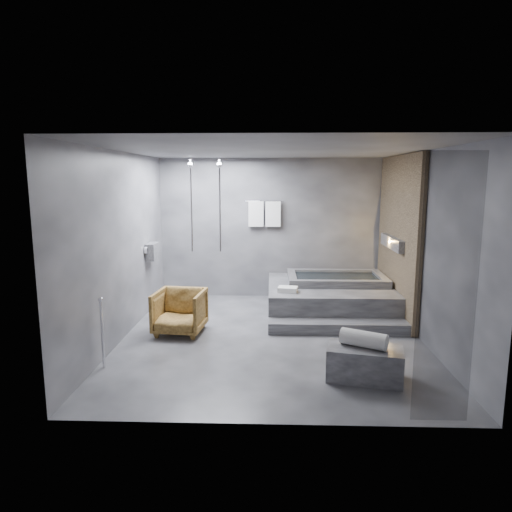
{
  "coord_description": "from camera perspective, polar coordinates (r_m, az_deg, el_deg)",
  "views": [
    {
      "loc": [
        -0.0,
        -6.67,
        2.4
      ],
      "look_at": [
        -0.25,
        0.3,
        1.21
      ],
      "focal_mm": 32.0,
      "sensor_mm": 36.0,
      "label": 1
    }
  ],
  "objects": [
    {
      "name": "room",
      "position": [
        6.96,
        5.28,
        4.11
      ],
      "size": [
        5.0,
        5.04,
        2.82
      ],
      "color": "#2E2E31",
      "rests_on": "ground"
    },
    {
      "name": "driftwood_chair",
      "position": [
        7.28,
        -9.51,
        -6.88
      ],
      "size": [
        0.81,
        0.83,
        0.69
      ],
      "primitive_type": "imported",
      "rotation": [
        0.0,
        0.0,
        -0.11
      ],
      "color": "#4A3112",
      "rests_on": "ground"
    },
    {
      "name": "rolled_towel",
      "position": [
        5.71,
        13.31,
        -10.07
      ],
      "size": [
        0.58,
        0.44,
        0.2
      ],
      "primitive_type": "cylinder",
      "rotation": [
        0.0,
        1.57,
        -0.49
      ],
      "color": "silver",
      "rests_on": "concrete_bench"
    },
    {
      "name": "tub_deck",
      "position": [
        8.47,
        9.11,
        -5.17
      ],
      "size": [
        2.2,
        2.0,
        0.5
      ],
      "primitive_type": "cube",
      "color": "#333336",
      "rests_on": "ground"
    },
    {
      "name": "deck_towel",
      "position": [
        7.77,
        3.98,
        -4.18
      ],
      "size": [
        0.36,
        0.28,
        0.09
      ],
      "primitive_type": "cube",
      "rotation": [
        0.0,
        0.0,
        -0.16
      ],
      "color": "silver",
      "rests_on": "tub_deck"
    },
    {
      "name": "tub_step",
      "position": [
        7.39,
        10.2,
        -8.71
      ],
      "size": [
        2.2,
        0.36,
        0.18
      ],
      "primitive_type": "cube",
      "color": "#333336",
      "rests_on": "ground"
    },
    {
      "name": "concrete_bench",
      "position": [
        5.8,
        13.43,
        -12.91
      ],
      "size": [
        0.97,
        0.67,
        0.4
      ],
      "primitive_type": "cube",
      "rotation": [
        0.0,
        0.0,
        -0.22
      ],
      "color": "#38373A",
      "rests_on": "ground"
    }
  ]
}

